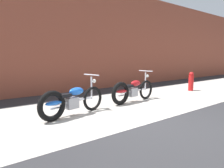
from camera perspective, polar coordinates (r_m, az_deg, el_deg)
name	(u,v)px	position (r m, az deg, el deg)	size (l,w,h in m)	color
ground_plane	(151,123)	(4.76, 10.79, -10.79)	(80.00, 80.00, 0.00)	#2D2D30
sidewalk_slab	(105,108)	(6.01, -1.91, -6.77)	(36.00, 3.50, 0.01)	#B2ADA3
brick_building_wall	(56,36)	(8.90, -15.50, 12.92)	(36.00, 0.50, 4.73)	brown
motorcycle_blue	(69,101)	(5.19, -11.96, -4.75)	(1.99, 0.66, 1.03)	black
motorcycle_red	(131,91)	(6.70, 5.32, -1.85)	(2.01, 0.58, 1.03)	black
fire_hydrant	(191,81)	(9.70, 21.31, 0.72)	(0.22, 0.22, 0.84)	red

